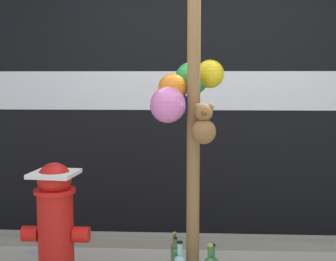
% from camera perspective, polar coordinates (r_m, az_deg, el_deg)
% --- Properties ---
extents(building_wall, '(10.00, 0.21, 3.15)m').
position_cam_1_polar(building_wall, '(4.61, 3.96, 7.08)').
color(building_wall, black).
rests_on(building_wall, ground_plane).
extents(curb_strip, '(8.00, 0.12, 0.08)m').
position_cam_1_polar(curb_strip, '(4.37, 3.93, -13.35)').
color(curb_strip, gray).
rests_on(curb_strip, ground_plane).
extents(memorial_post, '(0.65, 0.56, 3.00)m').
position_cam_1_polar(memorial_post, '(3.35, 2.56, 7.96)').
color(memorial_post, olive).
rests_on(memorial_post, ground_plane).
extents(fire_hydrant, '(0.49, 0.34, 0.90)m').
position_cam_1_polar(fire_hydrant, '(3.60, -13.37, -10.58)').
color(fire_hydrant, red).
rests_on(fire_hydrant, ground_plane).
extents(bottle_0, '(0.06, 0.06, 0.37)m').
position_cam_1_polar(bottle_0, '(3.85, 2.64, -14.40)').
color(bottle_0, '#93CCE0').
rests_on(bottle_0, ground_plane).
extents(bottle_5, '(0.06, 0.06, 0.36)m').
position_cam_1_polar(bottle_5, '(3.70, 0.78, -15.22)').
color(bottle_5, brown).
rests_on(bottle_5, ground_plane).
extents(litter_1, '(0.15, 0.14, 0.01)m').
position_cam_1_polar(litter_1, '(4.43, -15.85, -13.81)').
color(litter_1, '#8C99B2').
rests_on(litter_1, ground_plane).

